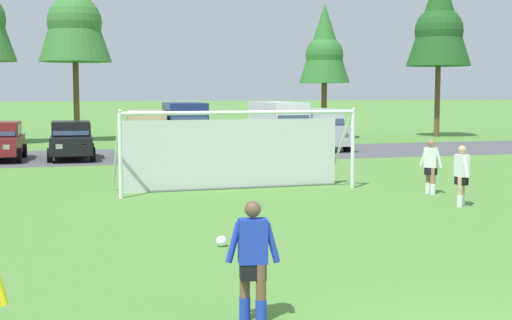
# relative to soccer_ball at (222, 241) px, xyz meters

# --- Properties ---
(ground_plane) EXTENTS (400.00, 400.00, 0.00)m
(ground_plane) POSITION_rel_soccer_ball_xyz_m (1.66, 8.22, -0.11)
(ground_plane) COLOR #518438
(parking_lot_strip) EXTENTS (52.00, 8.40, 0.01)m
(parking_lot_strip) POSITION_rel_soccer_ball_xyz_m (1.66, 20.89, -0.11)
(parking_lot_strip) COLOR #4C4C51
(parking_lot_strip) RESTS_ON ground
(soccer_ball) EXTENTS (0.22, 0.22, 0.22)m
(soccer_ball) POSITION_rel_soccer_ball_xyz_m (0.00, 0.00, 0.00)
(soccer_ball) COLOR white
(soccer_ball) RESTS_ON ground
(soccer_goal) EXTENTS (7.48, 2.18, 2.57)m
(soccer_goal) POSITION_rel_soccer_ball_xyz_m (2.29, 8.03, 1.18)
(soccer_goal) COLOR white
(soccer_goal) RESTS_ON ground
(player_striker_near) EXTENTS (0.34, 0.74, 1.64)m
(player_striker_near) POSITION_rel_soccer_ball_xyz_m (7.34, 3.20, 0.71)
(player_striker_near) COLOR tan
(player_striker_near) RESTS_ON ground
(player_defender_far) EXTENTS (0.72, 0.32, 1.64)m
(player_defender_far) POSITION_rel_soccer_ball_xyz_m (-0.65, -4.69, 0.71)
(player_defender_far) COLOR brown
(player_defender_far) RESTS_ON ground
(player_winger_left) EXTENTS (0.50, 0.65, 1.64)m
(player_winger_left) POSITION_rel_soccer_ball_xyz_m (7.72, 5.51, 0.71)
(player_winger_left) COLOR #936B4C
(player_winger_left) RESTS_ON ground
(parked_car_slot_left) EXTENTS (2.21, 4.29, 1.72)m
(parked_car_slot_left) POSITION_rel_soccer_ball_xyz_m (-5.48, 20.10, 0.77)
(parked_car_slot_left) COLOR maroon
(parked_car_slot_left) RESTS_ON ground
(parked_car_slot_center_left) EXTENTS (2.14, 4.25, 1.72)m
(parked_car_slot_center_left) POSITION_rel_soccer_ball_xyz_m (-2.40, 19.78, 0.77)
(parked_car_slot_center_left) COLOR black
(parked_car_slot_center_left) RESTS_ON ground
(parked_car_slot_center) EXTENTS (2.37, 4.72, 2.16)m
(parked_car_slot_center) POSITION_rel_soccer_ball_xyz_m (1.08, 20.56, 1.00)
(parked_car_slot_center) COLOR tan
(parked_car_slot_center) RESTS_ON ground
(parked_car_slot_center_right) EXTENTS (2.40, 4.90, 2.52)m
(parked_car_slot_center_right) POSITION_rel_soccer_ball_xyz_m (2.98, 20.82, 1.23)
(parked_car_slot_center_right) COLOR navy
(parked_car_slot_center_right) RESTS_ON ground
(parked_car_slot_right) EXTENTS (2.47, 4.94, 2.52)m
(parked_car_slot_right) POSITION_rel_soccer_ball_xyz_m (8.00, 21.57, 1.23)
(parked_car_slot_right) COLOR silver
(parked_car_slot_right) RESTS_ON ground
(parked_car_slot_far_right) EXTENTS (2.21, 4.64, 2.16)m
(parked_car_slot_far_right) POSITION_rel_soccer_ball_xyz_m (10.29, 21.79, 1.00)
(parked_car_slot_far_right) COLOR #B2B2BC
(parked_car_slot_far_right) RESTS_ON ground
(tree_center_back) EXTENTS (4.37, 4.37, 11.66)m
(tree_center_back) POSITION_rel_soccer_ball_xyz_m (-1.76, 31.92, 7.91)
(tree_center_back) COLOR brown
(tree_center_back) RESTS_ON ground
(tree_mid_right) EXTENTS (3.24, 3.24, 8.63)m
(tree_mid_right) POSITION_rel_soccer_ball_xyz_m (13.61, 29.71, 5.82)
(tree_mid_right) COLOR brown
(tree_mid_right) RESTS_ON ground
(tree_right_edge) EXTENTS (4.28, 4.28, 11.41)m
(tree_right_edge) POSITION_rel_soccer_ball_xyz_m (21.81, 29.85, 7.74)
(tree_right_edge) COLOR brown
(tree_right_edge) RESTS_ON ground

